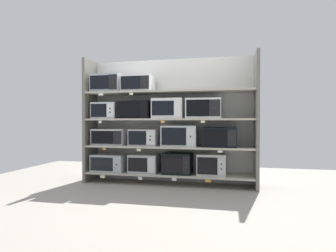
{
  "coord_description": "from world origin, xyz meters",
  "views": [
    {
      "loc": [
        0.97,
        -4.45,
        1.02
      ],
      "look_at": [
        0.0,
        0.0,
        0.94
      ],
      "focal_mm": 30.06,
      "sensor_mm": 36.0,
      "label": 1
    }
  ],
  "objects_px": {
    "microwave_10": "(169,109)",
    "microwave_11": "(204,109)",
    "microwave_4": "(110,137)",
    "microwave_5": "(144,137)",
    "microwave_9": "(136,110)",
    "microwave_2": "(177,163)",
    "microwave_1": "(144,163)",
    "microwave_0": "(110,162)",
    "microwave_8": "(106,111)",
    "microwave_6": "(180,136)",
    "microwave_12": "(108,84)",
    "microwave_3": "(212,164)",
    "microwave_13": "(138,84)",
    "microwave_7": "(219,137)"
  },
  "relations": [
    {
      "from": "microwave_10",
      "to": "microwave_11",
      "type": "relative_size",
      "value": 0.9
    },
    {
      "from": "microwave_4",
      "to": "microwave_5",
      "type": "bearing_deg",
      "value": -0.01
    },
    {
      "from": "microwave_10",
      "to": "microwave_5",
      "type": "bearing_deg",
      "value": -179.93
    },
    {
      "from": "microwave_5",
      "to": "microwave_9",
      "type": "xyz_separation_m",
      "value": [
        -0.14,
        0.0,
        0.45
      ]
    },
    {
      "from": "microwave_2",
      "to": "microwave_5",
      "type": "relative_size",
      "value": 0.98
    },
    {
      "from": "microwave_1",
      "to": "microwave_0",
      "type": "bearing_deg",
      "value": -179.99
    },
    {
      "from": "microwave_2",
      "to": "microwave_4",
      "type": "height_order",
      "value": "microwave_4"
    },
    {
      "from": "microwave_8",
      "to": "microwave_2",
      "type": "bearing_deg",
      "value": -0.0
    },
    {
      "from": "microwave_8",
      "to": "microwave_10",
      "type": "xyz_separation_m",
      "value": [
        1.09,
        0.0,
        0.02
      ]
    },
    {
      "from": "microwave_6",
      "to": "microwave_8",
      "type": "relative_size",
      "value": 1.29
    },
    {
      "from": "microwave_9",
      "to": "microwave_11",
      "type": "xyz_separation_m",
      "value": [
        1.12,
        -0.0,
        0.01
      ]
    },
    {
      "from": "microwave_5",
      "to": "microwave_11",
      "type": "bearing_deg",
      "value": 0.01
    },
    {
      "from": "microwave_11",
      "to": "microwave_12",
      "type": "bearing_deg",
      "value": 179.99
    },
    {
      "from": "microwave_5",
      "to": "microwave_10",
      "type": "xyz_separation_m",
      "value": [
        0.42,
        0.0,
        0.47
      ]
    },
    {
      "from": "microwave_5",
      "to": "microwave_8",
      "type": "relative_size",
      "value": 1.08
    },
    {
      "from": "microwave_5",
      "to": "microwave_10",
      "type": "bearing_deg",
      "value": 0.07
    },
    {
      "from": "microwave_3",
      "to": "microwave_13",
      "type": "bearing_deg",
      "value": -180.0
    },
    {
      "from": "microwave_2",
      "to": "microwave_9",
      "type": "distance_m",
      "value": 1.11
    },
    {
      "from": "microwave_10",
      "to": "microwave_0",
      "type": "bearing_deg",
      "value": -179.98
    },
    {
      "from": "microwave_0",
      "to": "microwave_9",
      "type": "height_order",
      "value": "microwave_9"
    },
    {
      "from": "microwave_3",
      "to": "microwave_4",
      "type": "relative_size",
      "value": 0.79
    },
    {
      "from": "microwave_12",
      "to": "microwave_11",
      "type": "bearing_deg",
      "value": -0.01
    },
    {
      "from": "microwave_2",
      "to": "microwave_12",
      "type": "xyz_separation_m",
      "value": [
        -1.2,
        0.0,
        1.31
      ]
    },
    {
      "from": "microwave_5",
      "to": "microwave_12",
      "type": "bearing_deg",
      "value": 179.97
    },
    {
      "from": "microwave_5",
      "to": "microwave_11",
      "type": "relative_size",
      "value": 0.85
    },
    {
      "from": "microwave_0",
      "to": "microwave_7",
      "type": "distance_m",
      "value": 1.89
    },
    {
      "from": "microwave_3",
      "to": "microwave_11",
      "type": "bearing_deg",
      "value": -179.99
    },
    {
      "from": "microwave_13",
      "to": "microwave_12",
      "type": "bearing_deg",
      "value": 179.97
    },
    {
      "from": "microwave_6",
      "to": "microwave_7",
      "type": "height_order",
      "value": "microwave_6"
    },
    {
      "from": "microwave_10",
      "to": "microwave_8",
      "type": "bearing_deg",
      "value": -179.98
    },
    {
      "from": "microwave_2",
      "to": "microwave_9",
      "type": "bearing_deg",
      "value": 179.99
    },
    {
      "from": "microwave_2",
      "to": "microwave_6",
      "type": "xyz_separation_m",
      "value": [
        0.04,
        -0.0,
        0.44
      ]
    },
    {
      "from": "microwave_2",
      "to": "microwave_3",
      "type": "height_order",
      "value": "microwave_2"
    },
    {
      "from": "microwave_9",
      "to": "microwave_10",
      "type": "distance_m",
      "value": 0.56
    },
    {
      "from": "microwave_5",
      "to": "microwave_12",
      "type": "xyz_separation_m",
      "value": [
        -0.64,
        0.0,
        0.9
      ]
    },
    {
      "from": "microwave_9",
      "to": "microwave_13",
      "type": "distance_m",
      "value": 0.43
    },
    {
      "from": "microwave_4",
      "to": "microwave_11",
      "type": "xyz_separation_m",
      "value": [
        1.59,
        -0.0,
        0.47
      ]
    },
    {
      "from": "microwave_0",
      "to": "microwave_6",
      "type": "relative_size",
      "value": 1.0
    },
    {
      "from": "microwave_11",
      "to": "microwave_9",
      "type": "bearing_deg",
      "value": 180.0
    },
    {
      "from": "microwave_5",
      "to": "microwave_13",
      "type": "xyz_separation_m",
      "value": [
        -0.11,
        0.0,
        0.88
      ]
    },
    {
      "from": "microwave_0",
      "to": "microwave_2",
      "type": "bearing_deg",
      "value": -0.01
    },
    {
      "from": "microwave_4",
      "to": "microwave_3",
      "type": "bearing_deg",
      "value": -0.0
    },
    {
      "from": "microwave_3",
      "to": "microwave_10",
      "type": "xyz_separation_m",
      "value": [
        -0.69,
        0.0,
        0.88
      ]
    },
    {
      "from": "microwave_0",
      "to": "microwave_1",
      "type": "relative_size",
      "value": 1.18
    },
    {
      "from": "microwave_6",
      "to": "microwave_5",
      "type": "bearing_deg",
      "value": -180.0
    },
    {
      "from": "microwave_0",
      "to": "microwave_8",
      "type": "xyz_separation_m",
      "value": [
        -0.06,
        -0.0,
        0.88
      ]
    },
    {
      "from": "microwave_3",
      "to": "microwave_0",
      "type": "bearing_deg",
      "value": 180.0
    },
    {
      "from": "microwave_0",
      "to": "microwave_9",
      "type": "bearing_deg",
      "value": -0.0
    },
    {
      "from": "microwave_13",
      "to": "microwave_6",
      "type": "bearing_deg",
      "value": -0.0
    },
    {
      "from": "microwave_9",
      "to": "microwave_10",
      "type": "height_order",
      "value": "microwave_10"
    }
  ]
}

